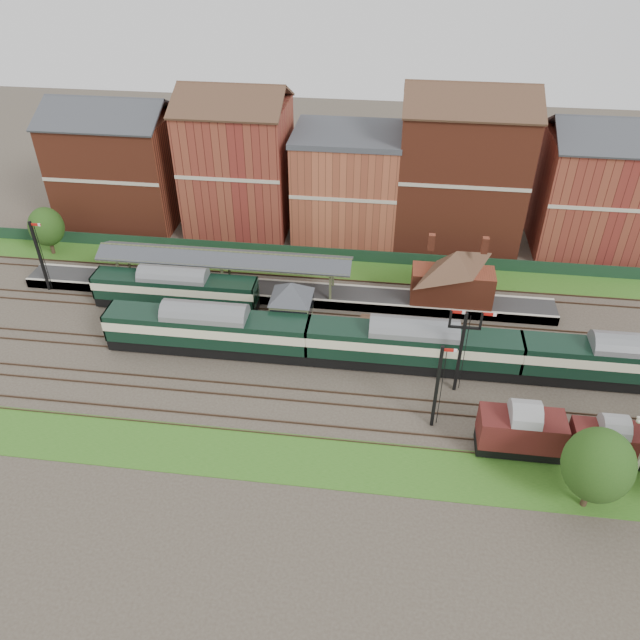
# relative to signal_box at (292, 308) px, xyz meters

# --- Properties ---
(ground) EXTENTS (160.00, 160.00, 0.00)m
(ground) POSITION_rel_signal_box_xyz_m (3.00, -3.25, -3.19)
(ground) COLOR #473D33
(ground) RESTS_ON ground
(grass_back) EXTENTS (90.00, 4.50, 0.06)m
(grass_back) POSITION_rel_signal_box_xyz_m (3.00, 12.75, -3.16)
(grass_back) COLOR #2D6619
(grass_back) RESTS_ON ground
(grass_front) EXTENTS (90.00, 5.00, 0.06)m
(grass_front) POSITION_rel_signal_box_xyz_m (3.00, -15.25, -3.16)
(grass_front) COLOR #2D6619
(grass_front) RESTS_ON ground
(fence) EXTENTS (90.00, 0.12, 1.50)m
(fence) POSITION_rel_signal_box_xyz_m (3.00, 14.75, -2.44)
(fence) COLOR #193823
(fence) RESTS_ON ground
(platform) EXTENTS (55.00, 3.40, 1.00)m
(platform) POSITION_rel_signal_box_xyz_m (-2.00, 6.50, -2.69)
(platform) COLOR #2D2D2D
(platform) RESTS_ON ground
(signal_box) EXTENTS (5.40, 5.40, 6.00)m
(signal_box) POSITION_rel_signal_box_xyz_m (0.00, 0.00, 0.00)
(signal_box) COLOR #637352
(signal_box) RESTS_ON ground
(brick_hut) EXTENTS (3.20, 2.64, 2.94)m
(brick_hut) POSITION_rel_signal_box_xyz_m (8.00, 0.00, -2.00)
(brick_hut) COLOR maroon
(brick_hut) RESTS_ON ground
(station_building) EXTENTS (8.10, 8.10, 5.90)m
(station_building) POSITION_rel_signal_box_xyz_m (15.00, 6.50, 0.76)
(station_building) COLOR brown
(station_building) RESTS_ON platform
(canopy) EXTENTS (26.00, 3.89, 4.08)m
(canopy) POSITION_rel_signal_box_xyz_m (-8.00, 6.50, 1.39)
(canopy) COLOR #4B5435
(canopy) RESTS_ON platform
(semaphore_bracket) EXTENTS (3.60, 0.25, 8.18)m
(semaphore_bracket) POSITION_rel_signal_box_xyz_m (15.04, -5.75, 1.44)
(semaphore_bracket) COLOR black
(semaphore_bracket) RESTS_ON ground
(semaphore_platform_end) EXTENTS (1.23, 0.25, 8.00)m
(semaphore_platform_end) POSITION_rel_signal_box_xyz_m (-26.98, 4.75, 0.96)
(semaphore_platform_end) COLOR black
(semaphore_platform_end) RESTS_ON ground
(semaphore_siding) EXTENTS (1.23, 0.25, 8.00)m
(semaphore_siding) POSITION_rel_signal_box_xyz_m (13.02, -10.25, 0.96)
(semaphore_siding) COLOR black
(semaphore_siding) RESTS_ON ground
(town_backdrop) EXTENTS (69.00, 10.00, 16.00)m
(town_backdrop) POSITION_rel_signal_box_xyz_m (2.82, 21.75, 3.81)
(town_backdrop) COLOR brown
(town_backdrop) RESTS_ON ground
(dmu_train) EXTENTS (55.46, 2.91, 4.26)m
(dmu_train) POSITION_rel_signal_box_xyz_m (11.21, -3.25, -0.70)
(dmu_train) COLOR black
(dmu_train) RESTS_ON ground
(platform_railcar) EXTENTS (16.53, 2.61, 3.81)m
(platform_railcar) POSITION_rel_signal_box_xyz_m (-12.37, 3.25, -0.95)
(platform_railcar) COLOR black
(platform_railcar) RESTS_ON ground
(goods_van_a) EXTENTS (6.23, 2.70, 3.78)m
(goods_van_a) POSITION_rel_signal_box_xyz_m (19.36, -12.25, -1.05)
(goods_van_a) COLOR black
(goods_van_a) RESTS_ON ground
(goods_van_b) EXTENTS (5.43, 2.35, 3.30)m
(goods_van_b) POSITION_rel_signal_box_xyz_m (25.77, -12.25, -1.30)
(goods_van_b) COLOR black
(goods_van_b) RESTS_ON ground
(tree_far) EXTENTS (4.70, 4.70, 6.85)m
(tree_far) POSITION_rel_signal_box_xyz_m (23.42, -16.81, 0.95)
(tree_far) COLOR #382619
(tree_far) RESTS_ON ground
(tree_back) EXTENTS (3.91, 3.91, 5.71)m
(tree_back) POSITION_rel_signal_box_xyz_m (-30.19, 12.10, 0.26)
(tree_back) COLOR #382619
(tree_back) RESTS_ON ground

